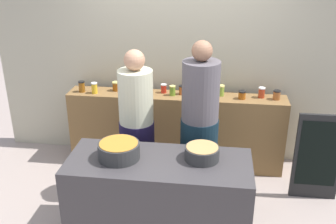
{
  "coord_description": "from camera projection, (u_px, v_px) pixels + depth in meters",
  "views": [
    {
      "loc": [
        0.49,
        -3.38,
        2.65
      ],
      "look_at": [
        0.0,
        0.35,
        1.05
      ],
      "focal_mm": 41.84,
      "sensor_mm": 36.0,
      "label": 1
    }
  ],
  "objects": [
    {
      "name": "ground",
      "position": [
        164.0,
        215.0,
        4.18
      ],
      "size": [
        12.0,
        12.0,
        0.0
      ],
      "primitive_type": "plane",
      "color": "gray"
    },
    {
      "name": "cooking_pot_left",
      "position": [
        119.0,
        150.0,
        3.59
      ],
      "size": [
        0.38,
        0.38,
        0.16
      ],
      "color": "#2D2D2D",
      "rests_on": "prep_table"
    },
    {
      "name": "storefront_wall",
      "position": [
        179.0,
        45.0,
        4.91
      ],
      "size": [
        4.8,
        0.12,
        3.0
      ],
      "primitive_type": "cube",
      "color": "#AFA78E",
      "rests_on": "ground"
    },
    {
      "name": "preserve_jar_9",
      "position": [
        242.0,
        95.0,
        4.67
      ],
      "size": [
        0.09,
        0.09,
        0.1
      ],
      "color": "#984A11",
      "rests_on": "display_shelf"
    },
    {
      "name": "preserve_jar_7",
      "position": [
        202.0,
        89.0,
        4.8
      ],
      "size": [
        0.08,
        0.08,
        0.14
      ],
      "color": "#264336",
      "rests_on": "display_shelf"
    },
    {
      "name": "preserve_jar_1",
      "position": [
        94.0,
        88.0,
        4.84
      ],
      "size": [
        0.07,
        0.07,
        0.14
      ],
      "color": "gold",
      "rests_on": "display_shelf"
    },
    {
      "name": "preserve_jar_4",
      "position": [
        164.0,
        88.0,
        4.86
      ],
      "size": [
        0.07,
        0.07,
        0.11
      ],
      "color": "red",
      "rests_on": "display_shelf"
    },
    {
      "name": "preserve_jar_10",
      "position": [
        262.0,
        92.0,
        4.7
      ],
      "size": [
        0.08,
        0.08,
        0.13
      ],
      "color": "#A6341B",
      "rests_on": "display_shelf"
    },
    {
      "name": "display_shelf",
      "position": [
        176.0,
        130.0,
        4.99
      ],
      "size": [
        2.7,
        0.36,
        0.96
      ],
      "primitive_type": "cube",
      "color": "brown",
      "rests_on": "ground"
    },
    {
      "name": "prep_table",
      "position": [
        159.0,
        199.0,
        3.74
      ],
      "size": [
        1.7,
        0.7,
        0.84
      ],
      "primitive_type": "cube",
      "color": "#383537",
      "rests_on": "ground"
    },
    {
      "name": "chalkboard_sign",
      "position": [
        318.0,
        157.0,
        4.28
      ],
      "size": [
        0.51,
        0.05,
        1.03
      ],
      "color": "black",
      "rests_on": "ground"
    },
    {
      "name": "cook_in_cap",
      "position": [
        199.0,
        135.0,
        4.09
      ],
      "size": [
        0.39,
        0.39,
        1.83
      ],
      "color": "#10232D",
      "rests_on": "ground"
    },
    {
      "name": "preserve_jar_6",
      "position": [
        182.0,
        90.0,
        4.81
      ],
      "size": [
        0.08,
        0.08,
        0.11
      ],
      "color": "#99461F",
      "rests_on": "display_shelf"
    },
    {
      "name": "preserve_jar_5",
      "position": [
        172.0,
        90.0,
        4.77
      ],
      "size": [
        0.07,
        0.07,
        0.12
      ],
      "color": "olive",
      "rests_on": "display_shelf"
    },
    {
      "name": "cooking_pot_center",
      "position": [
        202.0,
        153.0,
        3.57
      ],
      "size": [
        0.32,
        0.32,
        0.13
      ],
      "color": "#2D2D2D",
      "rests_on": "prep_table"
    },
    {
      "name": "preserve_jar_3",
      "position": [
        144.0,
        88.0,
        4.84
      ],
      "size": [
        0.07,
        0.07,
        0.12
      ],
      "color": "#CA5C13",
      "rests_on": "display_shelf"
    },
    {
      "name": "preserve_jar_0",
      "position": [
        82.0,
        87.0,
        4.88
      ],
      "size": [
        0.08,
        0.08,
        0.14
      ],
      "color": "brown",
      "rests_on": "display_shelf"
    },
    {
      "name": "cook_with_tongs",
      "position": [
        137.0,
        135.0,
        4.21
      ],
      "size": [
        0.38,
        0.38,
        1.71
      ],
      "color": "#1B1434",
      "rests_on": "ground"
    },
    {
      "name": "preserve_jar_8",
      "position": [
        221.0,
        90.0,
        4.76
      ],
      "size": [
        0.09,
        0.09,
        0.13
      ],
      "color": "olive",
      "rests_on": "display_shelf"
    },
    {
      "name": "preserve_jar_11",
      "position": [
        277.0,
        95.0,
        4.64
      ],
      "size": [
        0.09,
        0.09,
        0.11
      ],
      "color": "#945024",
      "rests_on": "display_shelf"
    },
    {
      "name": "preserve_jar_2",
      "position": [
        116.0,
        86.0,
        4.92
      ],
      "size": [
        0.09,
        0.09,
        0.12
      ],
      "color": "brown",
      "rests_on": "display_shelf"
    }
  ]
}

